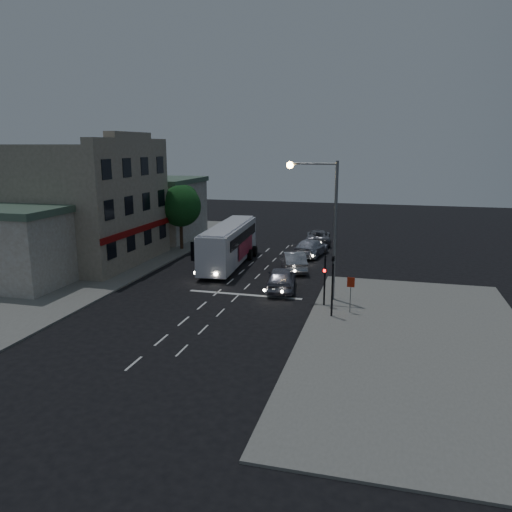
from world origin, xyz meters
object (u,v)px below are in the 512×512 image
(car_sedan_c, at_px, (318,237))
(traffic_signal_side, at_px, (333,279))
(tour_bus, at_px, (229,243))
(traffic_signal_main, at_px, (325,270))
(street_tree, at_px, (180,204))
(car_sedan_a, at_px, (293,261))
(streetlight, at_px, (325,214))
(car_sedan_b, at_px, (311,248))
(car_suv, at_px, (281,278))
(regulatory_sign, at_px, (351,289))

(car_sedan_c, bearing_deg, traffic_signal_side, 93.02)
(tour_bus, distance_m, traffic_signal_main, 13.08)
(tour_bus, bearing_deg, street_tree, 138.46)
(car_sedan_a, xyz_separation_m, streetlight, (3.37, -7.34, 4.93))
(car_sedan_b, xyz_separation_m, traffic_signal_side, (3.79, -16.62, 1.64))
(streetlight, bearing_deg, car_sedan_c, 98.80)
(car_suv, distance_m, streetlight, 6.05)
(traffic_signal_main, bearing_deg, car_sedan_a, 112.46)
(car_sedan_c, xyz_separation_m, traffic_signal_side, (3.93, -22.63, 1.68))
(tour_bus, xyz_separation_m, traffic_signal_main, (9.29, -9.20, 0.51))
(regulatory_sign, relative_size, streetlight, 0.24)
(tour_bus, distance_m, car_sedan_c, 13.01)
(traffic_signal_side, height_order, regulatory_sign, traffic_signal_side)
(traffic_signal_main, height_order, regulatory_sign, traffic_signal_main)
(car_suv, relative_size, traffic_signal_side, 1.20)
(car_sedan_a, relative_size, traffic_signal_main, 1.19)
(car_sedan_b, bearing_deg, regulatory_sign, 116.21)
(tour_bus, bearing_deg, car_suv, -50.28)
(traffic_signal_side, relative_size, streetlight, 0.46)
(car_suv, xyz_separation_m, car_sedan_c, (0.20, 17.63, -0.10))
(tour_bus, relative_size, car_sedan_b, 2.16)
(traffic_signal_side, bearing_deg, tour_bus, 131.80)
(traffic_signal_side, bearing_deg, car_sedan_a, 111.93)
(car_sedan_a, bearing_deg, traffic_signal_side, 94.04)
(tour_bus, height_order, regulatory_sign, tour_bus)
(car_sedan_c, distance_m, street_tree, 14.60)
(car_sedan_b, bearing_deg, tour_bus, 50.49)
(car_sedan_a, distance_m, street_tree, 13.86)
(car_sedan_b, xyz_separation_m, car_sedan_c, (-0.14, 6.01, -0.04))
(car_sedan_b, relative_size, streetlight, 0.60)
(car_suv, height_order, traffic_signal_main, traffic_signal_main)
(tour_bus, xyz_separation_m, car_sedan_b, (6.20, 5.44, -1.13))
(regulatory_sign, height_order, streetlight, streetlight)
(tour_bus, height_order, streetlight, streetlight)
(car_suv, relative_size, street_tree, 0.79)
(traffic_signal_main, xyz_separation_m, regulatory_sign, (1.70, -1.01, -0.82))
(streetlight, bearing_deg, street_tree, 140.49)
(street_tree, bearing_deg, traffic_signal_side, -44.50)
(traffic_signal_main, bearing_deg, traffic_signal_side, -70.51)
(car_sedan_a, bearing_deg, car_sedan_b, -113.07)
(traffic_signal_main, relative_size, streetlight, 0.46)
(car_sedan_a, distance_m, car_sedan_c, 11.90)
(streetlight, relative_size, street_tree, 1.45)
(tour_bus, distance_m, car_sedan_a, 5.79)
(traffic_signal_main, distance_m, streetlight, 3.61)
(car_sedan_c, bearing_deg, tour_bus, 55.28)
(car_sedan_b, bearing_deg, traffic_signal_side, 112.05)
(car_suv, bearing_deg, traffic_signal_main, 130.15)
(car_sedan_a, height_order, car_sedan_b, car_sedan_a)
(traffic_signal_side, relative_size, street_tree, 0.66)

